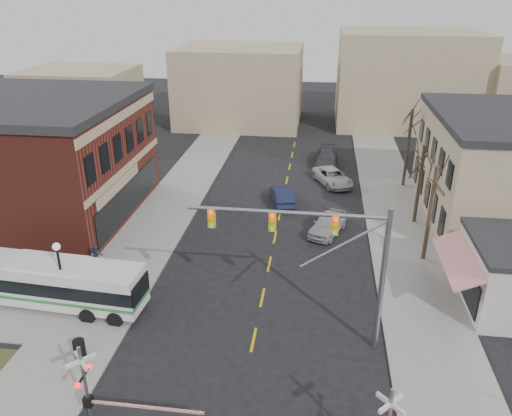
{
  "coord_description": "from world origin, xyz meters",
  "views": [
    {
      "loc": [
        2.94,
        -19.32,
        17.49
      ],
      "look_at": [
        -1.11,
        11.45,
        3.5
      ],
      "focal_mm": 35.0,
      "sensor_mm": 36.0,
      "label": 1
    }
  ],
  "objects": [
    {
      "name": "car_d",
      "position": [
        3.77,
        30.85,
        0.81
      ],
      "size": [
        2.38,
        5.61,
        1.62
      ],
      "primitive_type": "imported",
      "rotation": [
        0.0,
        0.0,
        -0.02
      ],
      "color": "#37373B",
      "rests_on": "ground"
    },
    {
      "name": "pedestrian_far",
      "position": [
        -11.22,
        7.67,
        1.03
      ],
      "size": [
        1.11,
        1.12,
        1.82
      ],
      "primitive_type": "imported",
      "rotation": [
        0.0,
        0.0,
        0.8
      ],
      "color": "#343A5B",
      "rests_on": "sidewalk_west"
    },
    {
      "name": "sidewalk_west",
      "position": [
        -9.5,
        20.0,
        0.06
      ],
      "size": [
        5.0,
        60.0,
        0.12
      ],
      "primitive_type": "cube",
      "color": "gray",
      "rests_on": "ground"
    },
    {
      "name": "rr_crossing_west",
      "position": [
        -5.9,
        -4.28,
        1.97
      ],
      "size": [
        5.6,
        1.36,
        4.0
      ],
      "color": "gray",
      "rests_on": "ground"
    },
    {
      "name": "ground",
      "position": [
        0.0,
        0.0,
        0.0
      ],
      "size": [
        160.0,
        160.0,
        0.0
      ],
      "primitive_type": "plane",
      "color": "black",
      "rests_on": "ground"
    },
    {
      "name": "transit_bus",
      "position": [
        -12.13,
        3.61,
        1.63
      ],
      "size": [
        11.26,
        3.18,
        2.86
      ],
      "color": "silver",
      "rests_on": "ground"
    },
    {
      "name": "sidewalk_east",
      "position": [
        9.5,
        20.0,
        0.06
      ],
      "size": [
        5.0,
        60.0,
        0.12
      ],
      "primitive_type": "cube",
      "color": "gray",
      "rests_on": "ground"
    },
    {
      "name": "tree_east_b",
      "position": [
        10.8,
        18.0,
        3.27
      ],
      "size": [
        0.28,
        0.28,
        6.3
      ],
      "color": "#382B21",
      "rests_on": "sidewalk_east"
    },
    {
      "name": "car_a",
      "position": [
        3.91,
        15.25,
        0.78
      ],
      "size": [
        3.35,
        4.93,
        1.56
      ],
      "primitive_type": "imported",
      "rotation": [
        0.0,
        0.0,
        -0.37
      ],
      "color": "#9F9EA3",
      "rests_on": "ground"
    },
    {
      "name": "traffic_signal_mast",
      "position": [
        3.69,
        2.31,
        5.73
      ],
      "size": [
        9.8,
        0.3,
        8.0
      ],
      "color": "gray",
      "rests_on": "ground"
    },
    {
      "name": "street_lamp",
      "position": [
        -10.92,
        2.85,
        3.36
      ],
      "size": [
        0.44,
        0.44,
        4.56
      ],
      "color": "black",
      "rests_on": "sidewalk_west"
    },
    {
      "name": "car_c",
      "position": [
        4.37,
        25.65,
        0.71
      ],
      "size": [
        4.32,
        5.66,
        1.43
      ],
      "primitive_type": "imported",
      "rotation": [
        0.0,
        0.0,
        0.44
      ],
      "color": "#B7B7B7",
      "rests_on": "ground"
    },
    {
      "name": "tree_east_c",
      "position": [
        11.0,
        26.0,
        3.72
      ],
      "size": [
        0.28,
        0.28,
        7.2
      ],
      "color": "#382B21",
      "rests_on": "sidewalk_east"
    },
    {
      "name": "tree_east_a",
      "position": [
        10.5,
        12.0,
        3.5
      ],
      "size": [
        0.28,
        0.28,
        6.75
      ],
      "color": "#382B21",
      "rests_on": "sidewalk_east"
    },
    {
      "name": "car_b",
      "position": [
        -0.03,
        20.45,
        0.74
      ],
      "size": [
        2.62,
        4.71,
        1.47
      ],
      "primitive_type": "imported",
      "rotation": [
        0.0,
        0.0,
        3.39
      ],
      "color": "#161C38",
      "rests_on": "ground"
    },
    {
      "name": "trash_bin",
      "position": [
        -8.58,
        -0.53,
        0.6
      ],
      "size": [
        0.6,
        0.6,
        0.95
      ],
      "primitive_type": "cylinder",
      "color": "black",
      "rests_on": "sidewalk_west"
    },
    {
      "name": "pedestrian_near",
      "position": [
        -9.53,
        4.32,
        0.89
      ],
      "size": [
        0.48,
        0.63,
        1.54
      ],
      "primitive_type": "imported",
      "rotation": [
        0.0,
        0.0,
        1.37
      ],
      "color": "#544643",
      "rests_on": "sidewalk_west"
    }
  ]
}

